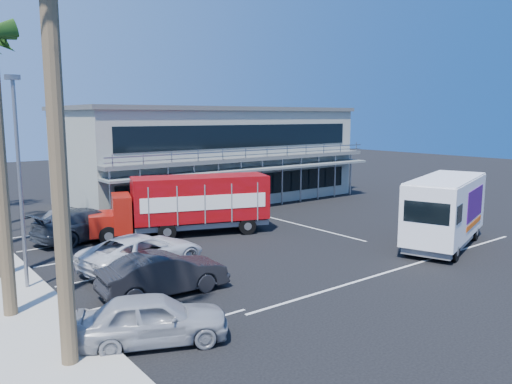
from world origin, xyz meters
TOP-DOWN VIEW (x-y plane):
  - ground at (0.00, 0.00)m, footprint 120.00×120.00m
  - building at (3.00, 14.94)m, footprint 22.40×12.00m
  - light_pole_near at (-14.20, 1.00)m, footprint 0.50×0.25m
  - red_truck at (-4.64, 5.23)m, footprint 9.95×5.37m
  - white_van at (4.42, -5.00)m, footprint 7.67×4.67m
  - parked_car_a at (-12.38, -6.00)m, footprint 4.74×3.39m
  - parked_car_b at (-10.21, -2.50)m, footprint 4.90×2.01m
  - parked_car_c at (-9.50, 0.80)m, footprint 5.95×3.51m
  - parked_car_d at (-9.50, 7.60)m, footprint 6.26×3.50m
  - parked_car_e at (-9.50, 10.80)m, footprint 4.42×3.12m

SIDE VIEW (x-z plane):
  - ground at x=0.00m, z-range 0.00..0.00m
  - parked_car_e at x=-9.50m, z-range 0.00..1.40m
  - parked_car_a at x=-12.38m, z-range 0.00..1.50m
  - parked_car_c at x=-9.50m, z-range 0.00..1.55m
  - parked_car_b at x=-10.21m, z-range 0.00..1.58m
  - parked_car_d at x=-9.50m, z-range 0.00..1.71m
  - red_truck at x=-4.64m, z-range 0.16..3.45m
  - white_van at x=4.42m, z-range 0.11..3.65m
  - building at x=3.00m, z-range 0.01..7.31m
  - light_pole_near at x=-14.20m, z-range 0.46..8.55m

